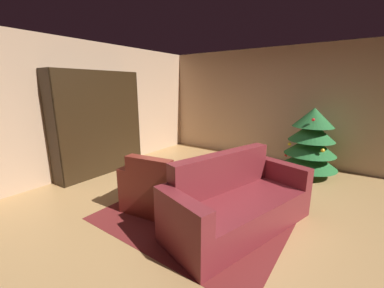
{
  "coord_description": "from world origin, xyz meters",
  "views": [
    {
      "loc": [
        1.52,
        -2.78,
        1.75
      ],
      "look_at": [
        -0.48,
        0.04,
        0.91
      ],
      "focal_mm": 22.43,
      "sensor_mm": 36.0,
      "label": 1
    }
  ],
  "objects_px": {
    "couch_red": "(237,203)",
    "coffee_table": "(195,183)",
    "armchair_red": "(160,190)",
    "bookshelf_unit": "(103,123)",
    "bottle_on_table": "(205,175)",
    "book_stack_on_table": "(198,178)",
    "decorated_tree": "(311,142)"
  },
  "relations": [
    {
      "from": "couch_red",
      "to": "coffee_table",
      "type": "bearing_deg",
      "value": -179.07
    },
    {
      "from": "coffee_table",
      "to": "book_stack_on_table",
      "type": "bearing_deg",
      "value": -15.44
    },
    {
      "from": "armchair_red",
      "to": "couch_red",
      "type": "xyz_separation_m",
      "value": [
        1.06,
        0.27,
        0.0
      ]
    },
    {
      "from": "couch_red",
      "to": "armchair_red",
      "type": "bearing_deg",
      "value": -165.64
    },
    {
      "from": "book_stack_on_table",
      "to": "bottle_on_table",
      "type": "height_order",
      "value": "bottle_on_table"
    },
    {
      "from": "couch_red",
      "to": "coffee_table",
      "type": "relative_size",
      "value": 3.23
    },
    {
      "from": "book_stack_on_table",
      "to": "bookshelf_unit",
      "type": "bearing_deg",
      "value": 172.63
    },
    {
      "from": "couch_red",
      "to": "bookshelf_unit",
      "type": "bearing_deg",
      "value": 174.44
    },
    {
      "from": "bookshelf_unit",
      "to": "book_stack_on_table",
      "type": "xyz_separation_m",
      "value": [
        2.55,
        -0.33,
        -0.5
      ]
    },
    {
      "from": "bookshelf_unit",
      "to": "couch_red",
      "type": "xyz_separation_m",
      "value": [
        3.12,
        -0.3,
        -0.71
      ]
    },
    {
      "from": "bookshelf_unit",
      "to": "decorated_tree",
      "type": "distance_m",
      "value": 4.15
    },
    {
      "from": "bookshelf_unit",
      "to": "couch_red",
      "type": "height_order",
      "value": "bookshelf_unit"
    },
    {
      "from": "decorated_tree",
      "to": "bookshelf_unit",
      "type": "bearing_deg",
      "value": -148.26
    },
    {
      "from": "armchair_red",
      "to": "decorated_tree",
      "type": "distance_m",
      "value": 3.14
    },
    {
      "from": "book_stack_on_table",
      "to": "decorated_tree",
      "type": "relative_size",
      "value": 0.15
    },
    {
      "from": "coffee_table",
      "to": "decorated_tree",
      "type": "xyz_separation_m",
      "value": [
        1.03,
        2.49,
        0.25
      ]
    },
    {
      "from": "armchair_red",
      "to": "bottle_on_table",
      "type": "distance_m",
      "value": 0.71
    },
    {
      "from": "armchair_red",
      "to": "bottle_on_table",
      "type": "xyz_separation_m",
      "value": [
        0.6,
        0.23,
        0.3
      ]
    },
    {
      "from": "couch_red",
      "to": "bottle_on_table",
      "type": "bearing_deg",
      "value": -174.63
    },
    {
      "from": "coffee_table",
      "to": "couch_red",
      "type": "bearing_deg",
      "value": 0.93
    },
    {
      "from": "coffee_table",
      "to": "armchair_red",
      "type": "bearing_deg",
      "value": -148.57
    },
    {
      "from": "coffee_table",
      "to": "decorated_tree",
      "type": "distance_m",
      "value": 2.71
    },
    {
      "from": "armchair_red",
      "to": "decorated_tree",
      "type": "height_order",
      "value": "decorated_tree"
    },
    {
      "from": "bookshelf_unit",
      "to": "bottle_on_table",
      "type": "xyz_separation_m",
      "value": [
        2.67,
        -0.35,
        -0.42
      ]
    },
    {
      "from": "coffee_table",
      "to": "book_stack_on_table",
      "type": "height_order",
      "value": "book_stack_on_table"
    },
    {
      "from": "decorated_tree",
      "to": "armchair_red",
      "type": "bearing_deg",
      "value": -117.87
    },
    {
      "from": "couch_red",
      "to": "bottle_on_table",
      "type": "xyz_separation_m",
      "value": [
        -0.45,
        -0.04,
        0.29
      ]
    },
    {
      "from": "armchair_red",
      "to": "coffee_table",
      "type": "distance_m",
      "value": 0.51
    },
    {
      "from": "bottle_on_table",
      "to": "decorated_tree",
      "type": "relative_size",
      "value": 0.23
    },
    {
      "from": "coffee_table",
      "to": "bottle_on_table",
      "type": "relative_size",
      "value": 2.11
    },
    {
      "from": "bookshelf_unit",
      "to": "coffee_table",
      "type": "xyz_separation_m",
      "value": [
        2.49,
        -0.31,
        -0.6
      ]
    },
    {
      "from": "couch_red",
      "to": "coffee_table",
      "type": "height_order",
      "value": "couch_red"
    }
  ]
}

